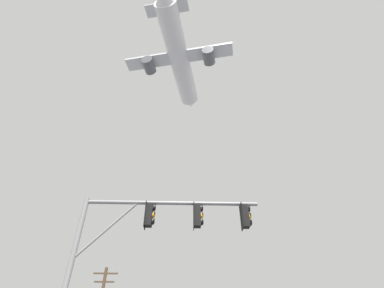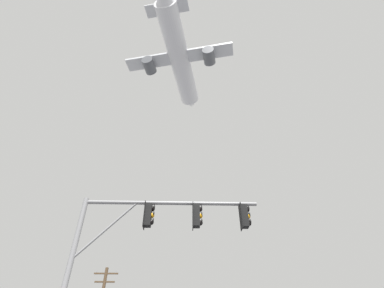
% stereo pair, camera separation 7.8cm
% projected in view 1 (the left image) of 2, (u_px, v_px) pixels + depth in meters
% --- Properties ---
extents(signal_pole_near, '(6.98, 0.48, 6.71)m').
position_uv_depth(signal_pole_near, '(150.00, 236.00, 10.39)').
color(signal_pole_near, gray).
rests_on(signal_pole_near, ground).
extents(airplane, '(19.87, 25.72, 7.02)m').
position_uv_depth(airplane, '(179.00, 58.00, 51.67)').
color(airplane, white).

